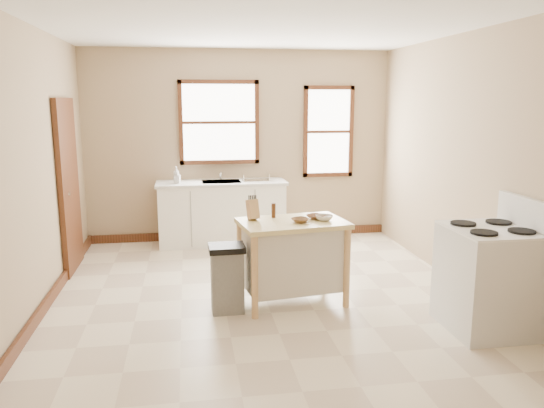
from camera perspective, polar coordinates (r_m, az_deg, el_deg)
The scene contains 23 objects.
floor at distance 5.81m, azimuth -0.87°, elevation -9.79°, with size 5.00×5.00×0.00m, color beige.
ceiling at distance 5.47m, azimuth -0.96°, elevation 18.74°, with size 5.00×5.00×0.00m, color white.
wall_back at distance 7.94m, azimuth -3.49°, elevation 6.24°, with size 4.50×0.04×2.80m, color tan.
wall_left at distance 5.61m, azimuth -24.32°, elevation 3.24°, with size 0.04×5.00×2.80m, color tan.
wall_right at distance 6.20m, azimuth 20.20°, elevation 4.20°, with size 0.04×5.00×2.80m, color tan.
window_main at distance 7.87m, azimuth -5.71°, elevation 8.72°, with size 1.17×0.06×1.22m, color #3A2010, non-canonical shape.
window_side at distance 8.15m, azimuth 6.08°, elevation 7.74°, with size 0.77×0.06×1.37m, color #3A2010, non-canonical shape.
door_left at distance 6.90m, azimuth -21.01°, elevation 1.85°, with size 0.06×0.90×2.10m, color #3A2010.
baseboard_back at distance 8.13m, azimuth -3.36°, elevation -3.22°, with size 4.50×0.04×0.12m, color #3A2010.
baseboard_left at distance 5.92m, azimuth -22.99°, elevation -9.70°, with size 0.04×5.00×0.12m, color #3A2010.
sink_counter at distance 7.76m, azimuth -5.40°, elevation -0.93°, with size 1.86×0.62×0.92m, color white, non-canonical shape.
faucet at distance 7.84m, azimuth -5.56°, elevation 3.42°, with size 0.03×0.03×0.22m, color silver.
soap_bottle_a at distance 7.61m, azimuth -10.26°, elevation 3.12°, with size 0.09×0.09×0.23m, color #B2B2B2.
soap_bottle_b at distance 7.58m, azimuth -10.17°, elevation 2.87°, with size 0.08×0.08×0.17m, color #B2B2B2.
dish_rack at distance 7.67m, azimuth -1.79°, elevation 2.84°, with size 0.39×0.29×0.10m, color silver, non-canonical shape.
kitchen_island at distance 5.49m, azimuth 2.19°, elevation -6.25°, with size 1.06×0.68×0.87m, color #E6D287, non-canonical shape.
knife_block at distance 5.40m, azimuth -2.09°, elevation -0.68°, with size 0.10×0.10×0.20m, color tan, non-canonical shape.
pepper_grinder at distance 5.51m, azimuth 0.17°, elevation -0.70°, with size 0.04×0.04×0.15m, color #442412.
bowl_a at distance 5.31m, azimuth 3.08°, elevation -1.75°, with size 0.17×0.17×0.04m, color brown.
bowl_b at distance 5.48m, azimuth 4.72°, elevation -1.37°, with size 0.18×0.18×0.04m, color brown.
bowl_c at distance 5.41m, azimuth 5.64°, elevation -1.48°, with size 0.18×0.18×0.05m, color silver.
trash_bin at distance 5.31m, azimuth -4.85°, elevation -7.98°, with size 0.35×0.30×0.68m, color slate, non-canonical shape.
gas_stove at distance 5.20m, azimuth 22.26°, elevation -6.08°, with size 0.76×0.78×1.22m, color silver, non-canonical shape.
Camera 1 is at (-0.77, -5.37, 2.08)m, focal length 35.00 mm.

